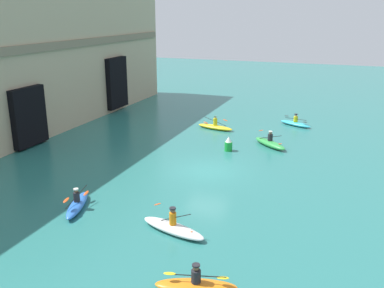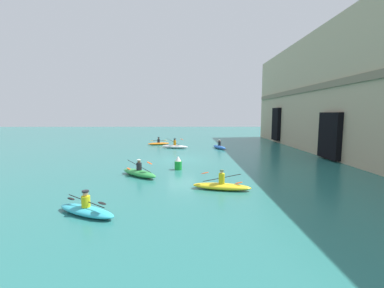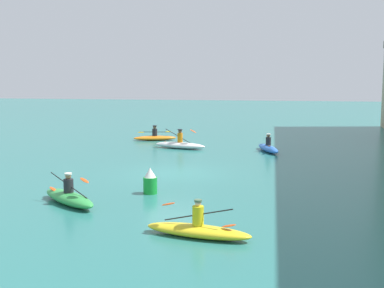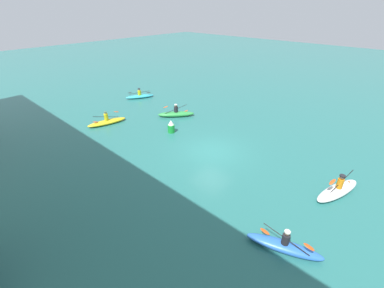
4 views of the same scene
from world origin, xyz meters
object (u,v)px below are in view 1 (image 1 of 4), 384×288
Objects in this scene: kayak_blue at (77,204)px; marker_buoy at (228,144)px; kayak_cyan at (295,123)px; kayak_yellow at (215,127)px; kayak_white at (173,227)px; kayak_green at (270,143)px; kayak_orange at (196,285)px.

marker_buoy is (11.56, -4.49, 0.24)m from kayak_blue.
kayak_cyan is 0.90× the size of kayak_yellow.
kayak_cyan is 0.96× the size of kayak_blue.
kayak_white is at bearing -175.71° from marker_buoy.
kayak_green is 0.87× the size of kayak_white.
kayak_cyan is 20.91m from kayak_white.
kayak_cyan is 0.99× the size of kayak_orange.
marker_buoy is at bearing 129.83° from kayak_yellow.
kayak_yellow is at bearing 117.39° from kayak_white.
kayak_cyan is 0.88× the size of kayak_white.
kayak_blue reaches higher than kayak_orange.
marker_buoy is (15.59, 3.28, 0.27)m from kayak_orange.
kayak_yellow is at bearing 10.38° from kayak_green.
kayak_yellow reaches higher than kayak_cyan.
kayak_white is (3.51, 2.38, 0.03)m from kayak_orange.
kayak_white is (-14.14, 1.64, -0.02)m from kayak_green.
kayak_green reaches higher than marker_buoy.
kayak_green is 14.23m from kayak_white.
kayak_orange is 8.75m from kayak_blue.
kayak_orange is at bearing 117.14° from kayak_cyan.
kayak_orange is at bearing 43.36° from kayak_blue.
kayak_yellow is 3.22× the size of marker_buoy.
kayak_white reaches higher than kayak_blue.
kayak_cyan is 24.26m from kayak_orange.
kayak_yellow reaches higher than kayak_orange.
kayak_cyan is (6.61, -0.94, -0.04)m from kayak_green.
kayak_cyan is 21.75m from kayak_blue.
kayak_cyan is 7.04m from kayak_yellow.
kayak_blue is at bearing 158.77° from marker_buoy.
marker_buoy is (-8.67, 3.48, 0.26)m from kayak_cyan.
kayak_cyan reaches higher than kayak_orange.
kayak_white is 12.11m from marker_buoy.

